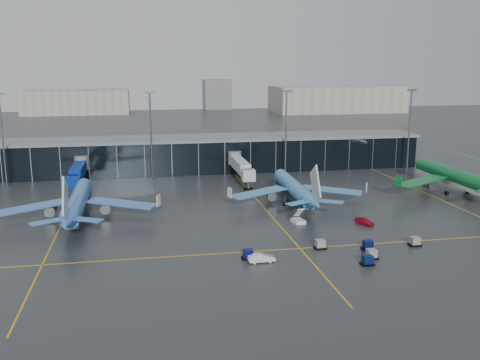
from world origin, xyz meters
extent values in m
plane|color=#282B2D|center=(0.00, 0.00, 0.00)|extent=(600.00, 600.00, 0.00)
cube|color=black|center=(0.00, 62.00, 5.00)|extent=(140.00, 16.00, 10.00)
cube|color=slate|center=(0.00, 62.00, 10.30)|extent=(142.00, 17.00, 0.80)
cylinder|color=#595B60|center=(-35.00, 53.50, 5.20)|extent=(4.00, 4.00, 4.00)
cube|color=navy|center=(-35.00, 40.00, 4.40)|extent=(3.00, 24.00, 3.00)
cylinder|color=#595B60|center=(-35.00, 32.50, 1.30)|extent=(1.00, 1.00, 2.60)
cylinder|color=#595B60|center=(10.00, 53.50, 5.20)|extent=(4.00, 4.00, 4.00)
cube|color=silver|center=(10.00, 40.00, 4.40)|extent=(3.00, 24.00, 3.00)
cylinder|color=#595B60|center=(10.00, 32.50, 1.30)|extent=(1.00, 1.00, 2.60)
cylinder|color=#595B60|center=(-55.00, 50.00, 12.50)|extent=(0.50, 0.50, 25.00)
cylinder|color=#595B60|center=(-15.00, 50.00, 12.50)|extent=(0.50, 0.50, 25.00)
cube|color=#595B60|center=(-15.00, 50.00, 25.20)|extent=(3.00, 0.40, 0.60)
cylinder|color=#595B60|center=(25.00, 50.00, 12.50)|extent=(0.50, 0.50, 25.00)
cube|color=#595B60|center=(25.00, 50.00, 25.20)|extent=(3.00, 0.40, 0.60)
cylinder|color=#595B60|center=(65.00, 50.00, 12.50)|extent=(0.50, 0.50, 25.00)
cube|color=#595B60|center=(65.00, 50.00, 25.20)|extent=(3.00, 0.40, 0.60)
cube|color=#B2AD99|center=(120.00, 260.00, 9.00)|extent=(90.00, 42.00, 18.00)
cube|color=#B2AD99|center=(-60.00, 280.00, 8.00)|extent=(70.00, 38.00, 16.00)
cube|color=#B2AD99|center=(40.00, 300.00, 11.00)|extent=(20.00, 20.00, 22.00)
cube|color=gold|center=(-35.00, 20.00, 0.01)|extent=(0.30, 120.00, 0.02)
cube|color=gold|center=(10.00, 20.00, 0.01)|extent=(0.30, 120.00, 0.02)
cube|color=gold|center=(55.00, 20.00, 0.01)|extent=(0.30, 120.00, 0.02)
cube|color=gold|center=(10.00, -15.00, 0.01)|extent=(220.00, 0.30, 0.02)
cube|color=black|center=(13.60, -15.81, 0.18)|extent=(2.20, 1.50, 0.36)
cube|color=gray|center=(13.60, -15.81, 0.95)|extent=(1.60, 1.50, 1.50)
cube|color=black|center=(21.95, -17.90, 0.18)|extent=(2.20, 1.50, 0.36)
cube|color=#050C46|center=(21.95, -17.90, 0.95)|extent=(1.60, 1.50, 1.50)
cube|color=black|center=(20.61, -22.39, 0.18)|extent=(2.20, 1.50, 0.36)
cube|color=gray|center=(20.61, -22.39, 0.95)|extent=(1.60, 1.50, 1.50)
cube|color=black|center=(31.39, -17.52, 0.18)|extent=(2.20, 1.50, 0.36)
cube|color=gray|center=(31.39, -17.52, 0.95)|extent=(1.60, 1.50, 1.50)
cube|color=black|center=(-0.42, -18.61, 0.18)|extent=(2.20, 1.50, 0.36)
cube|color=#050847|center=(-0.42, -18.61, 0.95)|extent=(1.60, 1.50, 1.50)
cube|color=black|center=(18.70, -25.07, 0.18)|extent=(2.20, 1.50, 0.36)
cube|color=#051442|center=(18.70, -25.07, 0.95)|extent=(1.60, 1.50, 1.50)
cube|color=white|center=(14.32, 0.58, 0.40)|extent=(2.68, 3.51, 0.80)
cube|color=white|center=(14.32, 0.58, 2.30)|extent=(2.03, 3.05, 2.29)
imported|color=#B50D1F|center=(27.73, -3.03, 0.74)|extent=(3.47, 4.66, 1.48)
imported|color=silver|center=(1.56, -20.43, 0.77)|extent=(4.71, 1.82, 1.53)
camera|label=1|loc=(-17.85, -104.26, 32.91)|focal=40.00mm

